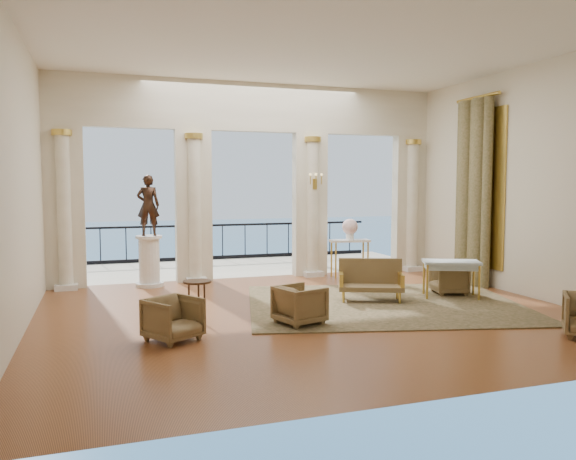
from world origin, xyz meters
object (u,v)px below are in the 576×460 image
object	(u,v)px
game_table	(451,265)
statue	(148,205)
settee	(371,280)
side_table	(197,287)
armchair_c	(449,278)
armchair_d	(300,303)
armchair_a	(173,317)
pedestal	(149,262)
console_table	(350,246)

from	to	relation	value
game_table	statue	size ratio (longest dim) A/B	0.92
settee	side_table	distance (m)	3.52
statue	side_table	distance (m)	3.92
statue	side_table	size ratio (longest dim) A/B	1.83
armchair_c	armchair_d	bearing A→B (deg)	-56.36
side_table	armchair_a	bearing A→B (deg)	-123.07
armchair_c	side_table	xyz separation A→B (m)	(-5.18, -0.93, 0.29)
armchair_d	statue	distance (m)	4.78
armchair_d	side_table	xyz separation A→B (m)	(-1.54, 0.40, 0.27)
armchair_a	side_table	world-z (taller)	side_table
armchair_d	pedestal	bearing A→B (deg)	7.50
armchair_d	armchair_a	bearing A→B (deg)	80.72
side_table	settee	bearing A→B (deg)	14.01
pedestal	statue	xyz separation A→B (m)	(0.00, 0.00, 1.22)
armchair_a	side_table	xyz separation A→B (m)	(0.46, 0.70, 0.27)
armchair_c	statue	size ratio (longest dim) A/B	0.50
armchair_a	side_table	bearing A→B (deg)	24.53
armchair_c	console_table	xyz separation A→B (m)	(-0.98, 2.58, 0.41)
armchair_c	armchair_d	size ratio (longest dim) A/B	0.96
pedestal	statue	world-z (taller)	statue
armchair_a	console_table	world-z (taller)	console_table
armchair_a	settee	world-z (taller)	settee
armchair_a	statue	size ratio (longest dim) A/B	0.52
console_table	pedestal	bearing A→B (deg)	-174.06
settee	side_table	bearing A→B (deg)	-143.42
game_table	statue	xyz separation A→B (m)	(-5.42, 3.13, 1.10)
game_table	pedestal	size ratio (longest dim) A/B	1.09
game_table	pedestal	xyz separation A→B (m)	(-5.42, 3.13, -0.12)
armchair_c	pedestal	bearing A→B (deg)	-102.96
armchair_c	armchair_d	xyz separation A→B (m)	(-3.63, -1.32, 0.01)
game_table	console_table	size ratio (longest dim) A/B	1.23
armchair_d	statue	size ratio (longest dim) A/B	0.52
armchair_c	pedestal	distance (m)	6.26
armchair_c	console_table	bearing A→B (deg)	-145.61
settee	statue	xyz separation A→B (m)	(-3.82, 2.88, 1.36)
armchair_a	armchair_d	xyz separation A→B (m)	(2.00, 0.30, 0.00)
armchair_d	console_table	xyz separation A→B (m)	(2.66, 3.90, 0.40)
statue	side_table	world-z (taller)	statue
armchair_c	statue	world-z (taller)	statue
pedestal	side_table	bearing A→B (deg)	-83.59
settee	pedestal	bearing A→B (deg)	165.59
armchair_a	statue	distance (m)	4.65
armchair_d	console_table	bearing A→B (deg)	-52.20
game_table	console_table	xyz separation A→B (m)	(-0.80, 2.90, 0.09)
settee	game_table	distance (m)	1.63
pedestal	console_table	world-z (taller)	pedestal
settee	side_table	world-z (taller)	settee
console_table	side_table	world-z (taller)	console_table
pedestal	console_table	size ratio (longest dim) A/B	1.12
pedestal	console_table	xyz separation A→B (m)	(4.62, -0.22, 0.21)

